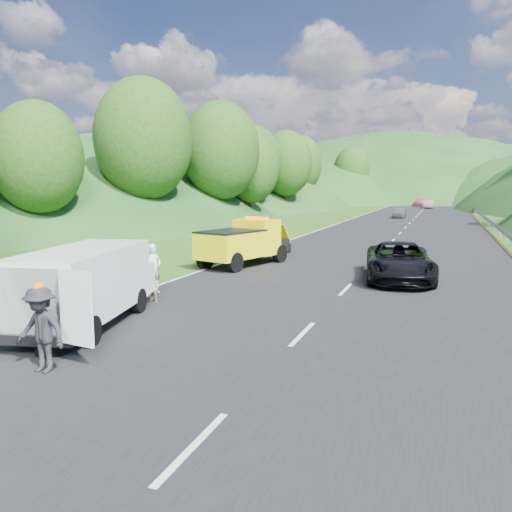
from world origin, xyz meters
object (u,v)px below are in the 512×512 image
at_px(woman, 155,294).
at_px(child, 154,303).
at_px(tow_truck, 245,242).
at_px(white_van, 86,282).
at_px(spare_tire, 52,354).
at_px(passing_suv, 398,281).
at_px(suitcase, 120,281).
at_px(worker, 43,372).

relative_size(woman, child, 1.87).
height_order(tow_truck, white_van, tow_truck).
xyz_separation_m(child, spare_tire, (0.57, -5.20, 0.00)).
height_order(spare_tire, passing_suv, passing_suv).
distance_m(white_van, suitcase, 5.26).
xyz_separation_m(white_van, passing_suv, (7.38, 9.89, -1.22)).
bearing_deg(spare_tire, passing_suv, 61.22).
relative_size(child, passing_suv, 0.17).
relative_size(spare_tire, passing_suv, 0.13).
bearing_deg(worker, suitcase, 117.40).
bearing_deg(white_van, suitcase, 103.16).
bearing_deg(tow_truck, worker, -69.49).
bearing_deg(worker, white_van, 116.03).
xyz_separation_m(woman, worker, (1.95, -7.36, 0.00)).
xyz_separation_m(spare_tire, passing_suv, (6.63, 12.07, 0.00)).
distance_m(woman, worker, 7.61).
relative_size(tow_truck, suitcase, 10.39).
height_order(woman, worker, worker).
bearing_deg(spare_tire, tow_truck, 92.95).
relative_size(tow_truck, white_van, 0.88).
bearing_deg(spare_tire, child, 96.23).
height_order(worker, spare_tire, worker).
height_order(worker, suitcase, worker).
bearing_deg(passing_suv, tow_truck, 160.53).
distance_m(suitcase, passing_suv, 11.03).
xyz_separation_m(child, passing_suv, (7.20, 6.88, 0.00)).
bearing_deg(passing_suv, white_van, -134.99).
height_order(white_van, woman, white_van).
relative_size(tow_truck, spare_tire, 8.11).
height_order(woman, suitcase, woman).
bearing_deg(white_van, passing_suv, 39.85).
relative_size(suitcase, passing_suv, 0.10).
xyz_separation_m(woman, suitcase, (-1.78, 0.42, 0.27)).
bearing_deg(tow_truck, child, -73.97).
bearing_deg(white_van, spare_tire, -84.41).
bearing_deg(woman, spare_tire, -159.93).
distance_m(woman, passing_suv, 9.74).
relative_size(tow_truck, child, 6.01).
distance_m(woman, child, 1.41).
bearing_deg(passing_suv, spare_tire, -127.01).
height_order(child, passing_suv, passing_suv).
bearing_deg(spare_tire, white_van, 108.98).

